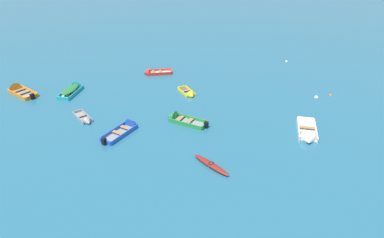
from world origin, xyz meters
TOP-DOWN VIEW (x-y plane):
  - kayak_maroon_cluster_outer at (-0.10, 13.46)m, footprint 2.34×3.45m
  - rowboat_blue_far_back at (-6.19, 20.51)m, footprint 3.72×3.85m
  - rowboat_grey_midfield_right at (-9.97, 22.88)m, footprint 2.12×3.14m
  - rowboat_white_near_left at (9.26, 15.66)m, footprint 3.13×4.51m
  - rowboat_red_far_right at (-2.48, 33.82)m, footprint 3.65×1.51m
  - rowboat_turquoise_back_row_right at (-11.68, 30.40)m, footprint 2.82×4.22m
  - rowboat_yellow_distant_center at (0.93, 26.51)m, footprint 1.70×3.05m
  - rowboat_green_foreground_center at (-1.26, 21.15)m, footprint 3.92×3.57m
  - rowboat_orange_outer_left at (-17.85, 31.58)m, footprint 3.86×4.21m
  - mooring_buoy_between_boats_left at (16.16, 23.19)m, footprint 0.29×0.29m
  - mooring_buoy_central at (14.37, 23.06)m, footprint 0.41×0.41m
  - mooring_buoy_far_field at (16.41, 34.53)m, footprint 0.33×0.33m

SIDE VIEW (x-z plane):
  - mooring_buoy_between_boats_left at x=16.16m, z-range -0.15..0.15m
  - mooring_buoy_central at x=14.37m, z-range -0.21..0.21m
  - mooring_buoy_far_field at x=16.41m, z-range -0.16..0.16m
  - rowboat_yellow_distant_center at x=0.93m, z-range -0.35..0.64m
  - rowboat_grey_midfield_right at x=-9.97m, z-range -0.27..0.58m
  - kayak_maroon_cluster_outer at x=-0.10m, z-range -0.01..0.34m
  - rowboat_red_far_right at x=-2.48m, z-range -0.43..0.78m
  - rowboat_green_foreground_center at x=-1.26m, z-range -0.43..0.80m
  - rowboat_blue_far_back at x=-6.19m, z-range -0.43..0.81m
  - rowboat_orange_outer_left at x=-17.85m, z-range -0.52..0.90m
  - rowboat_white_near_left at x=9.26m, z-range -0.51..0.93m
  - rowboat_turquoise_back_row_right at x=-11.68m, z-range -0.35..0.98m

